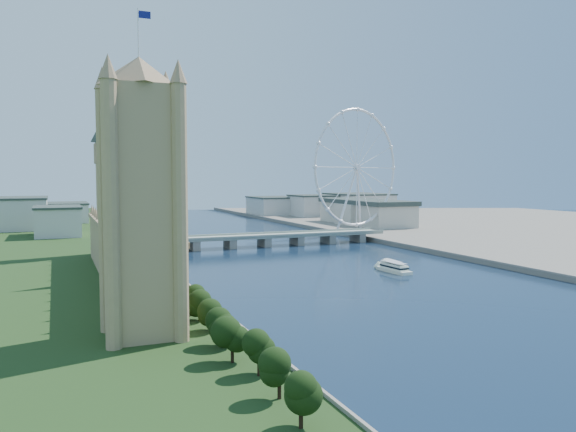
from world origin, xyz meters
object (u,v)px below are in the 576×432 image
tour_boat_near (393,269)px  tour_boat_far (394,272)px  victoria_tower (141,189)px  london_eye (357,168)px

tour_boat_near → tour_boat_far: size_ratio=0.91×
victoria_tower → london_eye: (254.98, 300.08, 13.03)m
victoria_tower → tour_boat_near: 205.42m
london_eye → victoria_tower: bearing=-130.4°
london_eye → tour_boat_near: london_eye is taller
victoria_tower → tour_boat_far: size_ratio=3.69×
victoria_tower → tour_boat_far: (164.17, 93.30, -54.49)m
london_eye → tour_boat_near: bearing=-113.5°
london_eye → tour_boat_near: size_ratio=4.52×
victoria_tower → tour_boat_far: bearing=29.6°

